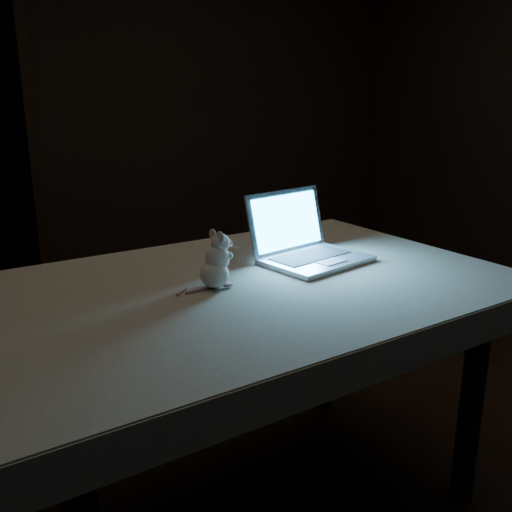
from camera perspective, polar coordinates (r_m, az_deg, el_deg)
name	(u,v)px	position (r m, az deg, el deg)	size (l,w,h in m)	color
floor	(275,443)	(2.51, 1.90, -18.23)	(5.00, 5.00, 0.00)	black
back_wall	(118,109)	(4.44, -13.60, 14.14)	(4.50, 0.04, 2.60)	black
table	(247,402)	(1.97, -0.92, -14.41)	(1.56, 1.00, 0.83)	black
tablecloth	(254,295)	(1.83, -0.23, -3.94)	(1.66, 1.11, 0.10)	#BAB29D
laptop	(317,229)	(1.97, 6.16, 2.68)	(0.35, 0.31, 0.24)	#B5B5BA
plush_mouse	(214,260)	(1.72, -4.23, -0.39)	(0.13, 0.13, 0.18)	white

